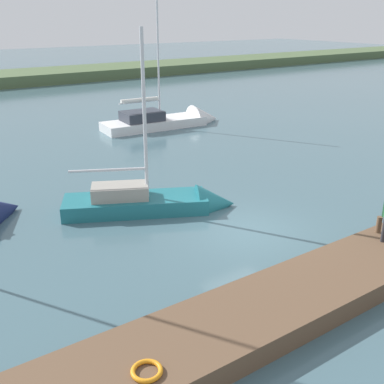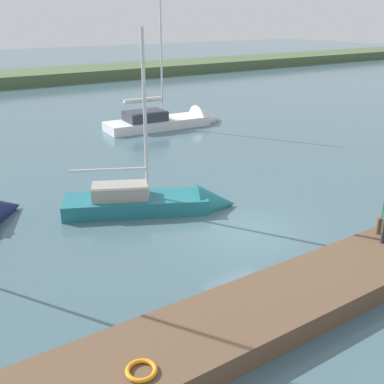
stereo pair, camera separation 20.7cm
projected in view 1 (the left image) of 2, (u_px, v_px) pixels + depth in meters
The scene contains 6 objects.
ground_plane at pixel (247, 231), 16.71m from camera, with size 200.00×200.00×0.00m, color #42606B.
dock_pier at pixel (344, 275), 13.32m from camera, with size 26.98×2.40×0.59m, color brown.
mooring_post_far at pixel (379, 225), 15.18m from camera, with size 0.17×0.17×0.56m, color brown.
life_ring_buoy at pixel (147, 371), 9.28m from camera, with size 0.66×0.66×0.10m, color orange.
sailboat_far_left at pixel (172, 122), 32.35m from camera, with size 8.82×2.85×9.87m.
sailboat_behind_pier at pixel (158, 205), 18.44m from camera, with size 6.85×4.52×7.69m.
Camera 1 is at (10.14, 11.33, 7.35)m, focal length 43.25 mm.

